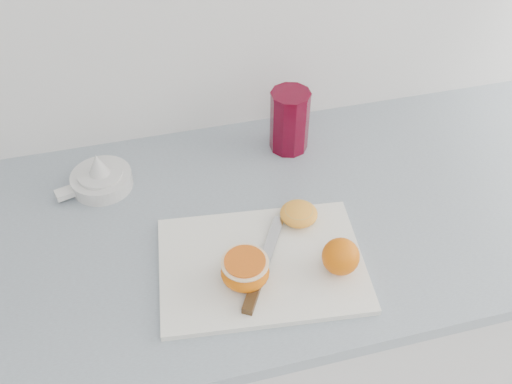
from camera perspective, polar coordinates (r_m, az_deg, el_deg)
counter at (r=1.45m, az=-2.84°, el=-15.10°), size 2.52×0.64×0.89m
cutting_board at (r=1.02m, az=0.57°, el=-7.25°), size 0.39×0.30×0.01m
whole_orange at (r=0.99m, az=8.47°, el=-6.40°), size 0.07×0.07×0.07m
half_orange at (r=0.97m, az=-1.10°, el=-7.85°), size 0.08×0.08×0.05m
squeezed_shell at (r=1.08m, az=4.30°, el=-2.16°), size 0.07×0.07×0.03m
paring_knife at (r=0.98m, az=0.19°, el=-8.81°), size 0.13×0.20×0.01m
citrus_juicer at (r=1.20m, az=-15.29°, el=1.37°), size 0.16×0.12×0.08m
red_tumbler at (r=1.23m, az=3.37°, el=6.93°), size 0.09×0.09×0.14m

